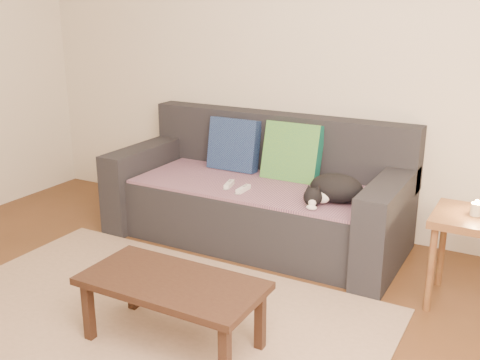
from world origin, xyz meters
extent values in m
plane|color=brown|center=(0.00, 0.00, 0.00)|extent=(4.50, 4.50, 0.00)
cube|color=beige|center=(0.00, 2.00, 1.30)|extent=(4.50, 0.04, 2.60)
cube|color=#232328|center=(0.00, 1.50, 0.21)|extent=(1.70, 0.78, 0.42)
cube|color=#232328|center=(0.00, 1.90, 0.65)|extent=(2.10, 0.18, 0.45)
cube|color=#232328|center=(-0.95, 1.50, 0.30)|extent=(0.20, 0.90, 0.60)
cube|color=#232328|center=(0.95, 1.50, 0.30)|extent=(0.20, 0.90, 0.60)
cube|color=#3B2648|center=(0.00, 1.48, 0.43)|extent=(1.66, 0.74, 0.02)
cube|color=#0F1843|center=(-0.30, 1.74, 0.63)|extent=(0.39, 0.17, 0.40)
cube|color=#0D584A|center=(0.18, 1.74, 0.63)|extent=(0.42, 0.21, 0.43)
ellipsoid|color=black|center=(0.64, 1.40, 0.53)|extent=(0.42, 0.38, 0.18)
sphere|color=black|center=(0.54, 1.24, 0.50)|extent=(0.16, 0.16, 0.12)
sphere|color=white|center=(0.56, 1.20, 0.48)|extent=(0.07, 0.07, 0.05)
ellipsoid|color=black|center=(0.80, 1.38, 0.47)|extent=(0.14, 0.10, 0.04)
cube|color=white|center=(-0.11, 1.34, 0.46)|extent=(0.07, 0.15, 0.03)
cube|color=white|center=(0.02, 1.30, 0.46)|extent=(0.04, 0.15, 0.03)
cube|color=brown|center=(1.48, 1.27, 0.52)|extent=(0.44, 0.44, 0.04)
cylinder|color=brown|center=(1.30, 1.10, 0.25)|extent=(0.04, 0.04, 0.50)
cylinder|color=brown|center=(1.30, 1.44, 0.25)|extent=(0.04, 0.04, 0.50)
cylinder|color=beige|center=(1.48, 1.27, 0.58)|extent=(0.06, 0.06, 0.07)
sphere|color=#FFBF59|center=(1.48, 1.27, 0.62)|extent=(0.02, 0.02, 0.02)
cube|color=tan|center=(0.00, 0.15, 0.01)|extent=(2.50, 1.80, 0.01)
cube|color=black|center=(0.25, 0.14, 0.34)|extent=(0.90, 0.45, 0.04)
cube|color=black|center=(-0.14, -0.03, 0.16)|extent=(0.05, 0.05, 0.33)
cube|color=black|center=(0.65, -0.03, 0.16)|extent=(0.05, 0.05, 0.33)
cube|color=black|center=(-0.14, 0.31, 0.16)|extent=(0.05, 0.05, 0.33)
cube|color=black|center=(0.65, 0.31, 0.16)|extent=(0.05, 0.05, 0.33)
camera|label=1|loc=(1.73, -1.86, 1.64)|focal=42.00mm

